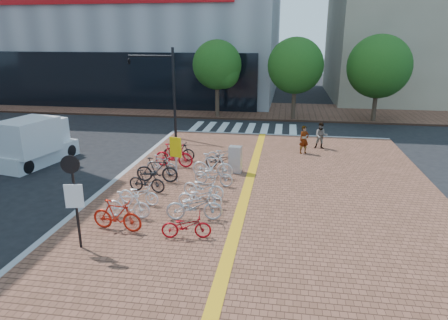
% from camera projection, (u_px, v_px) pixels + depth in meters
% --- Properties ---
extents(ground, '(120.00, 120.00, 0.00)m').
position_uv_depth(ground, '(190.00, 208.00, 15.34)').
color(ground, black).
rests_on(ground, ground).
extents(sidewalk, '(14.00, 34.00, 0.15)m').
position_uv_depth(sidewalk, '(258.00, 294.00, 10.15)').
color(sidewalk, brown).
rests_on(sidewalk, ground).
extents(tactile_strip, '(0.40, 34.00, 0.01)m').
position_uv_depth(tactile_strip, '(219.00, 287.00, 10.28)').
color(tactile_strip, gold).
rests_on(tactile_strip, sidewalk).
extents(kerb_west, '(0.25, 34.00, 0.15)m').
position_uv_depth(kerb_west, '(9.00, 269.00, 11.20)').
color(kerb_west, gray).
rests_on(kerb_west, ground).
extents(kerb_north, '(14.00, 0.25, 0.15)m').
position_uv_depth(kerb_north, '(278.00, 136.00, 26.18)').
color(kerb_north, gray).
rests_on(kerb_north, ground).
extents(far_sidewalk, '(70.00, 8.00, 0.15)m').
position_uv_depth(far_sidewalk, '(247.00, 110.00, 35.11)').
color(far_sidewalk, brown).
rests_on(far_sidewalk, ground).
extents(building_beige, '(20.00, 18.00, 18.00)m').
position_uv_depth(building_beige, '(437.00, 8.00, 40.12)').
color(building_beige, gray).
rests_on(building_beige, ground).
extents(crosswalk, '(7.50, 4.00, 0.01)m').
position_uv_depth(crosswalk, '(243.00, 129.00, 28.46)').
color(crosswalk, silver).
rests_on(crosswalk, ground).
extents(street_trees, '(16.20, 4.60, 6.35)m').
position_uv_depth(street_trees, '(310.00, 67.00, 29.81)').
color(street_trees, '#38281E').
rests_on(street_trees, far_sidewalk).
extents(bike_0, '(1.81, 0.69, 1.06)m').
position_uv_depth(bike_0, '(117.00, 215.00, 13.16)').
color(bike_0, '#B61B0D').
rests_on(bike_0, sidewalk).
extents(bike_1, '(1.65, 0.48, 0.99)m').
position_uv_depth(bike_1, '(128.00, 205.00, 14.07)').
color(bike_1, white).
rests_on(bike_1, sidewalk).
extents(bike_2, '(1.65, 0.71, 0.84)m').
position_uv_depth(bike_2, '(139.00, 194.00, 15.24)').
color(bike_2, white).
rests_on(bike_2, sidewalk).
extents(bike_3, '(1.62, 0.61, 0.95)m').
position_uv_depth(bike_3, '(147.00, 181.00, 16.43)').
color(bike_3, black).
rests_on(bike_3, sidewalk).
extents(bike_4, '(1.89, 0.59, 1.13)m').
position_uv_depth(bike_4, '(157.00, 170.00, 17.52)').
color(bike_4, black).
rests_on(bike_4, sidewalk).
extents(bike_5, '(1.61, 0.70, 0.94)m').
position_uv_depth(bike_5, '(161.00, 165.00, 18.49)').
color(bike_5, '#ADADB1').
rests_on(bike_5, sidewalk).
extents(bike_6, '(1.97, 0.67, 1.16)m').
position_uv_depth(bike_6, '(174.00, 155.00, 19.59)').
color(bike_6, red).
rests_on(bike_6, sidewalk).
extents(bike_7, '(1.70, 0.55, 1.01)m').
position_uv_depth(bike_7, '(179.00, 151.00, 20.61)').
color(bike_7, black).
rests_on(bike_7, sidewalk).
extents(bike_8, '(1.66, 0.81, 0.84)m').
position_uv_depth(bike_8, '(186.00, 226.00, 12.68)').
color(bike_8, '#A50B13').
rests_on(bike_8, sidewalk).
extents(bike_9, '(2.06, 1.00, 1.04)m').
position_uv_depth(bike_9, '(194.00, 206.00, 13.90)').
color(bike_9, '#ACACB0').
rests_on(bike_9, sidewalk).
extents(bike_10, '(1.69, 0.63, 0.88)m').
position_uv_depth(bike_10, '(200.00, 197.00, 14.94)').
color(bike_10, white).
rests_on(bike_10, sidewalk).
extents(bike_11, '(1.82, 0.93, 0.91)m').
position_uv_depth(bike_11, '(203.00, 187.00, 15.84)').
color(bike_11, white).
rests_on(bike_11, sidewalk).
extents(bike_12, '(1.82, 0.87, 0.92)m').
position_uv_depth(bike_12, '(214.00, 175.00, 17.16)').
color(bike_12, '#B8B7BC').
rests_on(bike_12, sidewalk).
extents(bike_13, '(1.92, 0.65, 1.14)m').
position_uv_depth(bike_13, '(212.00, 166.00, 18.07)').
color(bike_13, silver).
rests_on(bike_13, sidewalk).
extents(bike_14, '(1.81, 0.86, 0.91)m').
position_uv_depth(bike_14, '(223.00, 160.00, 19.31)').
color(bike_14, black).
rests_on(bike_14, sidewalk).
extents(bike_15, '(1.67, 0.82, 0.84)m').
position_uv_depth(bike_15, '(223.00, 154.00, 20.40)').
color(bike_15, '#AEAFB3').
rests_on(bike_15, sidewalk).
extents(pedestrian_a, '(0.67, 0.59, 1.54)m').
position_uv_depth(pedestrian_a, '(304.00, 140.00, 21.77)').
color(pedestrian_a, gray).
rests_on(pedestrian_a, sidewalk).
extents(pedestrian_b, '(0.74, 0.59, 1.50)m').
position_uv_depth(pedestrian_b, '(321.00, 136.00, 22.72)').
color(pedestrian_b, '#4A4C5E').
rests_on(pedestrian_b, sidewalk).
extents(utility_box, '(0.62, 0.47, 1.27)m').
position_uv_depth(utility_box, '(235.00, 159.00, 18.76)').
color(utility_box, '#ADADB2').
rests_on(utility_box, sidewalk).
extents(yellow_sign, '(0.55, 0.20, 2.03)m').
position_uv_depth(yellow_sign, '(176.00, 151.00, 17.30)').
color(yellow_sign, '#B7B7BC').
rests_on(yellow_sign, sidewalk).
extents(notice_sign, '(0.54, 0.18, 2.96)m').
position_uv_depth(notice_sign, '(74.00, 191.00, 11.64)').
color(notice_sign, black).
rests_on(notice_sign, sidewalk).
extents(traffic_light_pole, '(2.98, 1.15, 5.55)m').
position_uv_depth(traffic_light_pole, '(153.00, 76.00, 24.34)').
color(traffic_light_pole, black).
rests_on(traffic_light_pole, sidewalk).
extents(box_truck, '(2.60, 4.49, 2.44)m').
position_uv_depth(box_truck, '(35.00, 142.00, 20.44)').
color(box_truck, silver).
rests_on(box_truck, ground).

